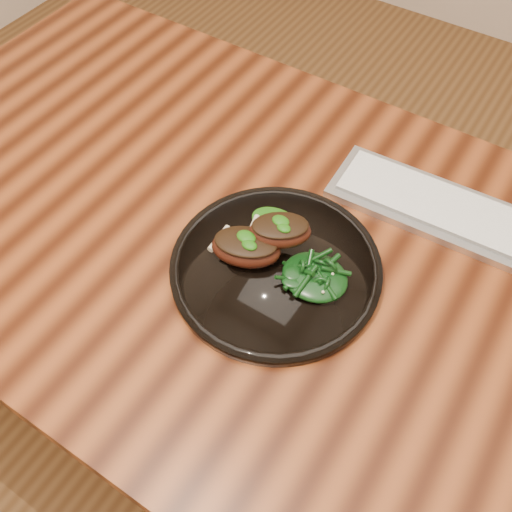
{
  "coord_description": "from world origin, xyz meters",
  "views": [
    {
      "loc": [
        0.21,
        -0.46,
        1.44
      ],
      "look_at": [
        -0.05,
        -0.05,
        0.78
      ],
      "focal_mm": 40.0,
      "sensor_mm": 36.0,
      "label": 1
    }
  ],
  "objects_px": {
    "plate": "(276,268)",
    "lamb_chop_front": "(246,247)",
    "greens_heap": "(315,274)",
    "keyboard": "(458,215)",
    "desk": "(300,289)"
  },
  "relations": [
    {
      "from": "plate",
      "to": "lamb_chop_front",
      "type": "distance_m",
      "value": 0.06
    },
    {
      "from": "greens_heap",
      "to": "keyboard",
      "type": "distance_m",
      "value": 0.27
    },
    {
      "from": "plate",
      "to": "keyboard",
      "type": "bearing_deg",
      "value": 52.18
    },
    {
      "from": "plate",
      "to": "lamb_chop_front",
      "type": "height_order",
      "value": "lamb_chop_front"
    },
    {
      "from": "desk",
      "to": "lamb_chop_front",
      "type": "relative_size",
      "value": 13.55
    },
    {
      "from": "desk",
      "to": "plate",
      "type": "relative_size",
      "value": 5.17
    },
    {
      "from": "desk",
      "to": "greens_heap",
      "type": "relative_size",
      "value": 16.67
    },
    {
      "from": "desk",
      "to": "greens_heap",
      "type": "xyz_separation_m",
      "value": [
        0.04,
        -0.04,
        0.12
      ]
    },
    {
      "from": "greens_heap",
      "to": "desk",
      "type": "bearing_deg",
      "value": 136.21
    },
    {
      "from": "lamb_chop_front",
      "to": "greens_heap",
      "type": "xyz_separation_m",
      "value": [
        0.11,
        0.02,
        -0.01
      ]
    },
    {
      "from": "desk",
      "to": "keyboard",
      "type": "bearing_deg",
      "value": 50.61
    },
    {
      "from": "desk",
      "to": "plate",
      "type": "distance_m",
      "value": 0.1
    },
    {
      "from": "lamb_chop_front",
      "to": "keyboard",
      "type": "distance_m",
      "value": 0.34
    },
    {
      "from": "plate",
      "to": "greens_heap",
      "type": "xyz_separation_m",
      "value": [
        0.06,
        0.01,
        0.02
      ]
    },
    {
      "from": "desk",
      "to": "keyboard",
      "type": "height_order",
      "value": "keyboard"
    }
  ]
}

